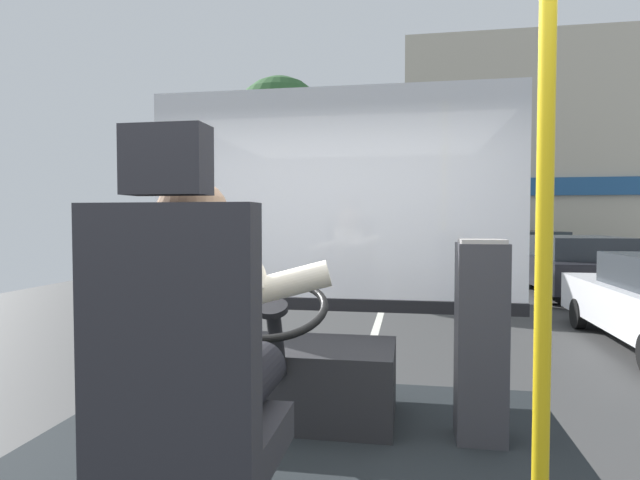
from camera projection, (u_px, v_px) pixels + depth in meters
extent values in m
cube|color=#393939|center=(383.00, 306.00, 10.57)|extent=(18.00, 44.00, 0.05)
cube|color=silver|center=(383.00, 305.00, 10.57)|extent=(0.12, 39.60, 0.00)
cube|color=#28282D|center=(199.00, 444.00, 1.56)|extent=(0.48, 0.48, 0.12)
cube|color=#28282D|center=(169.00, 329.00, 1.36)|extent=(0.48, 0.10, 0.66)
cube|color=#28282D|center=(167.00, 160.00, 1.34)|extent=(0.22, 0.10, 0.18)
cylinder|color=black|center=(243.00, 384.00, 1.66)|extent=(0.18, 0.44, 0.18)
cylinder|color=black|center=(186.00, 381.00, 1.69)|extent=(0.18, 0.44, 0.18)
cylinder|color=silver|center=(194.00, 339.00, 1.52)|extent=(0.31, 0.31, 0.53)
cube|color=#B2842D|center=(214.00, 308.00, 1.67)|extent=(0.06, 0.01, 0.33)
sphere|color=#A37A5B|center=(193.00, 215.00, 1.50)|extent=(0.21, 0.21, 0.21)
cylinder|color=silver|center=(253.00, 292.00, 1.74)|extent=(0.53, 0.17, 0.22)
cylinder|color=silver|center=(194.00, 291.00, 1.77)|extent=(0.53, 0.17, 0.22)
cube|color=black|center=(293.00, 380.00, 2.82)|extent=(1.10, 0.56, 0.40)
cylinder|color=black|center=(276.00, 342.00, 2.46)|extent=(0.07, 0.20, 0.37)
torus|color=black|center=(272.00, 309.00, 2.39)|extent=(0.52, 0.50, 0.23)
cylinder|color=black|center=(272.00, 309.00, 2.39)|extent=(0.15, 0.15, 0.08)
cylinder|color=gold|center=(545.00, 196.00, 1.34)|extent=(0.04, 0.04, 2.27)
cube|color=#333338|center=(481.00, 342.00, 2.51)|extent=(0.23, 0.24, 0.96)
cube|color=#9E9993|center=(482.00, 241.00, 2.49)|extent=(0.21, 0.21, 0.02)
cube|color=white|center=(331.00, 193.00, 3.42)|extent=(2.50, 0.01, 1.40)
cube|color=black|center=(331.00, 304.00, 3.45)|extent=(2.50, 0.08, 0.08)
cylinder|color=#4C3828|center=(280.00, 220.00, 14.00)|extent=(0.26, 0.26, 3.48)
sphere|color=#2E5A2D|center=(280.00, 124.00, 13.90)|extent=(2.53, 2.53, 2.53)
cube|color=#BCB29E|center=(584.00, 157.00, 19.55)|extent=(13.36, 4.84, 8.22)
cube|color=#235184|center=(608.00, 186.00, 17.16)|extent=(12.82, 0.12, 0.60)
cylinder|color=black|center=(578.00, 314.00, 8.26)|extent=(0.14, 0.48, 0.48)
cube|color=black|center=(575.00, 271.00, 11.81)|extent=(1.97, 4.26, 0.63)
cube|color=#282D33|center=(579.00, 247.00, 11.54)|extent=(1.62, 2.34, 0.48)
cylinder|color=black|center=(598.00, 279.00, 12.96)|extent=(0.14, 0.51, 0.51)
cylinder|color=black|center=(519.00, 277.00, 13.28)|extent=(0.14, 0.51, 0.51)
cylinder|color=black|center=(546.00, 291.00, 10.68)|extent=(0.14, 0.51, 0.51)
cube|color=#195633|center=(532.00, 256.00, 16.40)|extent=(1.97, 4.04, 0.64)
cube|color=#282D33|center=(534.00, 239.00, 16.14)|extent=(1.61, 2.22, 0.49)
cylinder|color=black|center=(552.00, 263.00, 17.48)|extent=(0.14, 0.52, 0.52)
cylinder|color=black|center=(494.00, 263.00, 17.80)|extent=(0.14, 0.52, 0.52)
cylinder|color=black|center=(575.00, 271.00, 15.02)|extent=(0.14, 0.52, 0.52)
cylinder|color=black|center=(508.00, 270.00, 15.34)|extent=(0.14, 0.52, 0.52)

